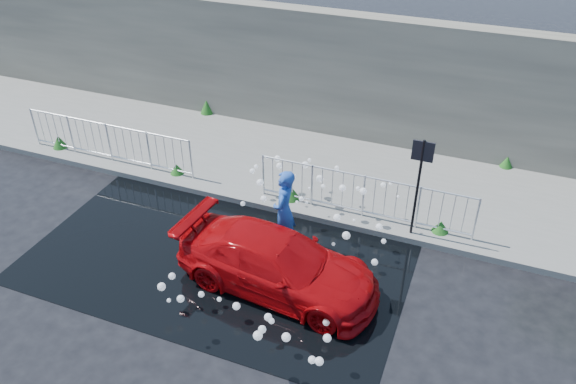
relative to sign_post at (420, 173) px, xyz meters
name	(u,v)px	position (x,y,z in m)	size (l,w,h in m)	color
ground	(177,279)	(-4.20, -3.10, -1.72)	(90.00, 90.00, 0.00)	black
pavement	(271,161)	(-4.20, 1.90, -1.65)	(30.00, 4.00, 0.15)	slate
curb	(240,199)	(-4.20, -0.10, -1.64)	(30.00, 0.25, 0.16)	slate
retaining_wall	(300,70)	(-4.20, 4.10, 0.18)	(30.00, 0.60, 3.50)	#58534A
puddle	(221,255)	(-3.70, -2.10, -1.72)	(8.00, 5.00, 0.01)	black
sign_post	(420,173)	(0.00, 0.00, 0.00)	(0.45, 0.06, 2.50)	black
railing_left	(109,141)	(-8.20, 0.25, -0.99)	(5.05, 0.05, 1.10)	silver
railing_right	(364,194)	(-1.20, 0.25, -0.99)	(5.05, 0.05, 1.10)	silver
weeds	(249,155)	(-4.70, 1.56, -1.40)	(12.17, 3.93, 0.44)	#16521B
water_spray	(296,230)	(-2.16, -1.57, -0.99)	(3.68, 5.81, 1.07)	white
red_car	(277,263)	(-2.18, -2.54, -1.12)	(1.68, 4.14, 1.20)	#A30609
person	(284,211)	(-2.54, -1.30, -0.77)	(0.70, 0.46, 1.91)	#2350B1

